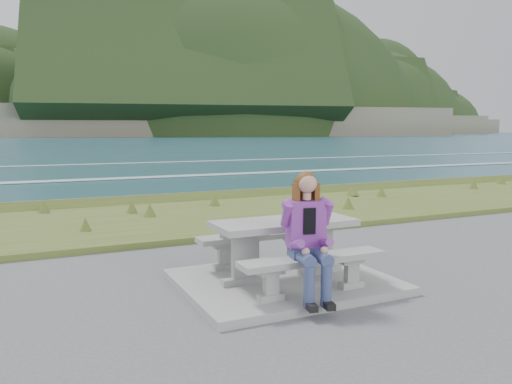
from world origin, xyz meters
TOP-DOWN VIEW (x-y plane):
  - concrete_slab at (0.00, 0.00)m, footprint 2.60×2.10m
  - picnic_table at (0.00, 0.00)m, footprint 1.80×0.75m
  - bench_landward at (0.00, -0.70)m, footprint 1.80×0.35m
  - bench_seaward at (0.00, 0.70)m, footprint 1.80×0.35m
  - grass_verge at (0.00, 5.00)m, footprint 160.00×4.50m
  - shore_drop at (0.00, 7.90)m, footprint 160.00×0.80m
  - ocean at (0.00, 25.09)m, footprint 1600.00×1600.00m
  - headland_range at (190.36, 398.34)m, footprint 729.83×363.95m
  - seated_woman at (-0.12, -0.83)m, footprint 0.53×0.77m

SIDE VIEW (x-z plane):
  - ocean at x=0.00m, z-range -1.79..-1.70m
  - grass_verge at x=0.00m, z-range -0.11..0.11m
  - shore_drop at x=0.00m, z-range -1.10..1.10m
  - concrete_slab at x=0.00m, z-range 0.00..0.10m
  - bench_landward at x=0.00m, z-range 0.22..0.67m
  - bench_seaward at x=0.00m, z-range 0.22..0.67m
  - seated_woman at x=-0.12m, z-range -0.09..1.33m
  - picnic_table at x=0.00m, z-range 0.31..1.06m
  - headland_range at x=190.36m, z-range -87.65..107.49m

